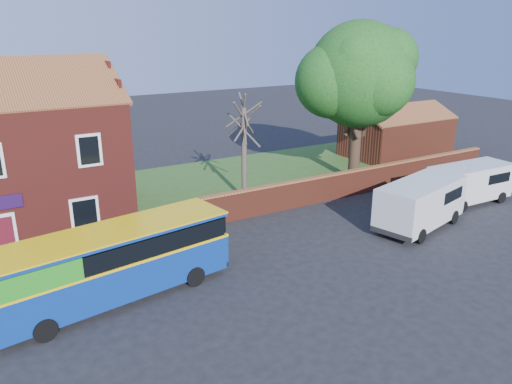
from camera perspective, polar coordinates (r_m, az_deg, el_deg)
ground at (r=19.56m, az=-3.24°, el=-11.92°), size 120.00×120.00×0.00m
pavement at (r=23.01m, az=-26.20°, el=-8.87°), size 18.00×3.50×0.12m
kerb at (r=21.44m, az=-25.74°, el=-10.79°), size 18.00×0.15×0.14m
grass_strip at (r=36.21m, az=5.52°, el=2.50°), size 26.00×12.00×0.04m
boundary_wall at (r=31.55m, az=11.96°, el=1.28°), size 22.00×0.38×1.60m
outbuilding at (r=41.66m, az=15.72°, el=6.24°), size 8.20×5.06×4.17m
bus at (r=19.35m, az=-16.96°, el=-7.80°), size 9.37×3.69×2.78m
van_near at (r=26.75m, az=18.31°, el=-1.11°), size 5.93×3.51×2.44m
van_far at (r=31.66m, az=23.29°, el=1.08°), size 5.23×2.31×2.26m
large_tree at (r=33.31m, az=11.61°, el=12.67°), size 8.48×6.71×10.35m
bare_tree at (r=29.10m, az=-1.38°, el=4.90°), size 2.26×2.69×6.02m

